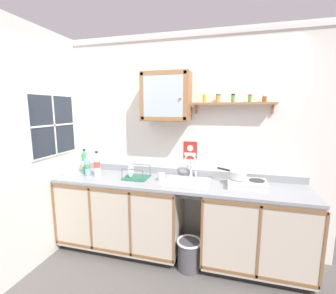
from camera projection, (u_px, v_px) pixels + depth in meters
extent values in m
plane|color=#565451|center=(165.00, 281.00, 2.38)|extent=(5.90, 5.90, 0.00)
cube|color=silver|center=(182.00, 144.00, 2.88)|extent=(3.50, 0.05, 2.62)
cube|color=white|center=(182.00, 35.00, 2.64)|extent=(3.50, 0.02, 0.05)
cube|color=silver|center=(16.00, 153.00, 2.32)|extent=(0.05, 3.53, 2.62)
cube|color=black|center=(124.00, 243.00, 2.99)|extent=(1.45, 0.52, 0.08)
cube|color=beige|center=(122.00, 211.00, 2.89)|extent=(1.48, 0.58, 0.81)
cube|color=brown|center=(108.00, 191.00, 2.55)|extent=(1.48, 0.01, 0.03)
cube|color=brown|center=(111.00, 251.00, 2.67)|extent=(1.48, 0.01, 0.03)
cube|color=brown|center=(54.00, 214.00, 2.80)|extent=(0.02, 0.01, 0.75)
cube|color=brown|center=(90.00, 219.00, 2.67)|extent=(0.02, 0.01, 0.75)
cube|color=brown|center=(130.00, 225.00, 2.54)|extent=(0.02, 0.01, 0.75)
cube|color=brown|center=(174.00, 231.00, 2.42)|extent=(0.02, 0.01, 0.75)
cube|color=black|center=(253.00, 264.00, 2.59)|extent=(1.06, 0.52, 0.08)
cube|color=beige|center=(256.00, 228.00, 2.48)|extent=(1.08, 0.58, 0.81)
cube|color=brown|center=(262.00, 207.00, 2.14)|extent=(1.08, 0.01, 0.03)
cube|color=brown|center=(257.00, 277.00, 2.26)|extent=(1.08, 0.01, 0.03)
cube|color=brown|center=(202.00, 235.00, 2.34)|extent=(0.02, 0.01, 0.75)
cube|color=brown|center=(259.00, 243.00, 2.20)|extent=(0.02, 0.01, 0.75)
cube|color=brown|center=(324.00, 252.00, 2.06)|extent=(0.02, 0.01, 0.75)
cube|color=gray|center=(176.00, 183.00, 2.64)|extent=(2.86, 0.61, 0.03)
cube|color=gray|center=(181.00, 172.00, 2.90)|extent=(2.86, 0.02, 0.08)
cube|color=silver|center=(187.00, 182.00, 2.63)|extent=(0.51, 0.41, 0.01)
cube|color=slate|center=(187.00, 192.00, 2.65)|extent=(0.43, 0.33, 0.01)
cube|color=slate|center=(189.00, 183.00, 2.80)|extent=(0.43, 0.01, 0.13)
cube|color=slate|center=(184.00, 193.00, 2.48)|extent=(0.43, 0.01, 0.13)
cylinder|color=#4C4C51|center=(187.00, 193.00, 2.65)|extent=(0.04, 0.04, 0.01)
cylinder|color=silver|center=(191.00, 176.00, 2.84)|extent=(0.05, 0.05, 0.02)
cylinder|color=silver|center=(191.00, 167.00, 2.82)|extent=(0.02, 0.02, 0.20)
torus|color=silver|center=(190.00, 160.00, 2.74)|extent=(0.14, 0.02, 0.14)
cylinder|color=silver|center=(196.00, 174.00, 2.81)|extent=(0.02, 0.02, 0.05)
cube|color=silver|center=(247.00, 184.00, 2.46)|extent=(0.40, 0.29, 0.07)
cylinder|color=#2D2D2D|center=(238.00, 179.00, 2.49)|extent=(0.16, 0.16, 0.01)
cylinder|color=#2D2D2D|center=(257.00, 180.00, 2.44)|extent=(0.16, 0.16, 0.01)
cylinder|color=black|center=(238.00, 187.00, 2.36)|extent=(0.03, 0.02, 0.03)
cylinder|color=black|center=(258.00, 189.00, 2.31)|extent=(0.03, 0.02, 0.03)
cylinder|color=silver|center=(238.00, 175.00, 2.49)|extent=(0.17, 0.17, 0.08)
torus|color=silver|center=(238.00, 171.00, 2.48)|extent=(0.18, 0.18, 0.01)
cylinder|color=black|center=(224.00, 169.00, 2.61)|extent=(0.16, 0.11, 0.02)
cylinder|color=silver|center=(97.00, 166.00, 2.83)|extent=(0.08, 0.08, 0.26)
cone|color=silver|center=(96.00, 154.00, 2.80)|extent=(0.07, 0.07, 0.03)
cylinder|color=#262626|center=(96.00, 152.00, 2.80)|extent=(0.03, 0.03, 0.02)
cylinder|color=#D84C3F|center=(97.00, 164.00, 2.82)|extent=(0.08, 0.08, 0.07)
cylinder|color=#4CB266|center=(85.00, 163.00, 2.96)|extent=(0.07, 0.07, 0.26)
cone|color=#4CB266|center=(84.00, 152.00, 2.94)|extent=(0.07, 0.07, 0.03)
cylinder|color=#262626|center=(84.00, 150.00, 2.93)|extent=(0.03, 0.03, 0.02)
cylinder|color=white|center=(85.00, 163.00, 2.96)|extent=(0.08, 0.08, 0.07)
cylinder|color=#8CB7E0|center=(88.00, 167.00, 2.88)|extent=(0.07, 0.07, 0.20)
cone|color=#8CB7E0|center=(87.00, 158.00, 2.86)|extent=(0.06, 0.06, 0.03)
cylinder|color=white|center=(87.00, 156.00, 2.85)|extent=(0.03, 0.03, 0.02)
cylinder|color=#4C9959|center=(87.00, 166.00, 2.87)|extent=(0.07, 0.07, 0.06)
cube|color=#26664C|center=(137.00, 178.00, 2.78)|extent=(0.28, 0.26, 0.01)
cylinder|color=#4C4F54|center=(122.00, 174.00, 2.69)|extent=(0.01, 0.01, 0.13)
cylinder|color=#4C4F54|center=(143.00, 176.00, 2.62)|extent=(0.01, 0.01, 0.13)
cylinder|color=#4C4F54|center=(131.00, 169.00, 2.92)|extent=(0.01, 0.01, 0.13)
cylinder|color=#4C4F54|center=(150.00, 170.00, 2.85)|extent=(0.01, 0.01, 0.13)
cylinder|color=#4C4F54|center=(132.00, 169.00, 2.64)|extent=(0.26, 0.01, 0.01)
cylinder|color=#4C4F54|center=(140.00, 165.00, 2.88)|extent=(0.26, 0.01, 0.01)
cylinder|color=white|center=(131.00, 171.00, 2.79)|extent=(0.01, 0.16, 0.16)
cylinder|color=white|center=(161.00, 177.00, 2.67)|extent=(0.08, 0.08, 0.09)
torus|color=white|center=(163.00, 176.00, 2.71)|extent=(0.02, 0.06, 0.06)
cube|color=#996B42|center=(166.00, 97.00, 2.67)|extent=(0.55, 0.27, 0.55)
cube|color=silver|center=(163.00, 96.00, 2.54)|extent=(0.45, 0.01, 0.45)
cube|color=#996B42|center=(142.00, 96.00, 2.60)|extent=(0.04, 0.01, 0.52)
cube|color=#996B42|center=(185.00, 96.00, 2.47)|extent=(0.04, 0.01, 0.52)
cube|color=#996B42|center=(163.00, 72.00, 2.50)|extent=(0.52, 0.01, 0.04)
cube|color=#996B42|center=(163.00, 119.00, 2.58)|extent=(0.52, 0.01, 0.04)
sphere|color=olive|center=(180.00, 98.00, 2.48)|extent=(0.02, 0.02, 0.02)
cube|color=#996B42|center=(233.00, 104.00, 2.55)|extent=(0.89, 0.14, 0.02)
cube|color=#996B42|center=(196.00, 109.00, 2.72)|extent=(0.02, 0.03, 0.10)
cube|color=#996B42|center=(273.00, 109.00, 2.51)|extent=(0.02, 0.03, 0.10)
cylinder|color=gold|center=(204.00, 99.00, 2.62)|extent=(0.04, 0.04, 0.08)
cylinder|color=yellow|center=(205.00, 95.00, 2.61)|extent=(0.04, 0.04, 0.02)
cylinder|color=tan|center=(218.00, 99.00, 2.60)|extent=(0.05, 0.05, 0.08)
cylinder|color=#33723F|center=(218.00, 95.00, 2.59)|extent=(0.05, 0.05, 0.02)
cylinder|color=#598C3F|center=(233.00, 99.00, 2.55)|extent=(0.04, 0.04, 0.08)
cylinder|color=black|center=(233.00, 95.00, 2.54)|extent=(0.04, 0.04, 0.02)
cylinder|color=#598C3F|center=(250.00, 99.00, 2.51)|extent=(0.04, 0.04, 0.07)
cylinder|color=red|center=(250.00, 95.00, 2.51)|extent=(0.04, 0.04, 0.02)
cylinder|color=brown|center=(264.00, 99.00, 2.47)|extent=(0.05, 0.05, 0.06)
cylinder|color=white|center=(265.00, 96.00, 2.47)|extent=(0.05, 0.05, 0.02)
cube|color=#B2261E|center=(190.00, 150.00, 2.83)|extent=(0.17, 0.01, 0.21)
cube|color=white|center=(190.00, 154.00, 2.84)|extent=(0.14, 0.00, 0.04)
cylinder|color=white|center=(190.00, 148.00, 2.82)|extent=(0.07, 0.00, 0.07)
cube|color=#262D38|center=(54.00, 125.00, 2.74)|extent=(0.01, 0.68, 0.68)
cube|color=white|center=(53.00, 125.00, 2.74)|extent=(0.02, 0.72, 0.73)
cube|color=white|center=(54.00, 125.00, 2.74)|extent=(0.01, 0.02, 0.68)
cube|color=white|center=(54.00, 125.00, 2.74)|extent=(0.01, 0.68, 0.02)
cylinder|color=#4C4C51|center=(189.00, 255.00, 2.54)|extent=(0.25, 0.25, 0.32)
torus|color=white|center=(189.00, 242.00, 2.52)|extent=(0.28, 0.28, 0.02)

